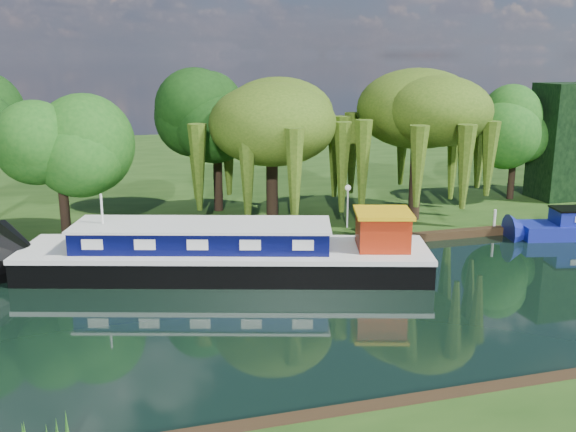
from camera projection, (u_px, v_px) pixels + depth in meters
name	position (u px, v px, depth m)	size (l,w,h in m)	color
ground	(423.00, 299.00, 27.87)	(120.00, 120.00, 0.00)	black
far_bank	(251.00, 167.00, 59.53)	(120.00, 52.00, 0.45)	#1C3C10
dutch_barge	(229.00, 254.00, 30.80)	(19.89, 9.75, 4.11)	black
red_dinghy	(184.00, 272.00, 31.29)	(2.57, 3.60, 0.75)	#9B220B
willow_left	(272.00, 124.00, 37.81)	(6.74, 6.74, 8.08)	black
willow_right	(418.00, 122.00, 38.23)	(6.74, 6.74, 8.21)	black
tree_far_left	(59.00, 146.00, 33.63)	(4.71, 4.71, 7.59)	black
tree_far_mid	(216.00, 122.00, 40.48)	(5.07, 5.07, 8.30)	black
tree_far_right	(515.00, 132.00, 44.13)	(4.16, 4.16, 6.80)	black
lamppost	(348.00, 195.00, 37.21)	(0.36, 0.36, 2.56)	silver
mooring_posts	(344.00, 229.00, 35.34)	(19.16, 0.16, 1.00)	silver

